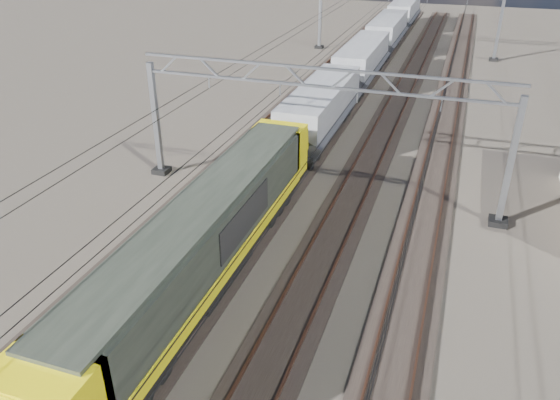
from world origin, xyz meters
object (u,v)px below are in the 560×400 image
(catenary_gantry_mid, at_px, (317,129))
(hopper_wagon_third, at_px, (387,31))
(catenary_gantry_far, at_px, (406,17))
(hopper_wagon_fourth, at_px, (404,12))
(hopper_wagon_lead, at_px, (321,107))
(hopper_wagon_mid, at_px, (362,60))
(locomotive, at_px, (205,237))

(catenary_gantry_mid, height_order, hopper_wagon_third, catenary_gantry_mid)
(catenary_gantry_far, distance_m, hopper_wagon_fourth, 15.28)
(catenary_gantry_mid, distance_m, catenary_gantry_far, 36.00)
(catenary_gantry_mid, height_order, hopper_wagon_lead, catenary_gantry_mid)
(hopper_wagon_lead, distance_m, hopper_wagon_mid, 14.20)
(catenary_gantry_far, bearing_deg, hopper_wagon_mid, -98.52)
(catenary_gantry_far, bearing_deg, catenary_gantry_mid, -90.00)
(locomotive, distance_m, hopper_wagon_mid, 31.90)
(hopper_wagon_third, xyz_separation_m, hopper_wagon_fourth, (0.00, 14.20, 0.00))
(catenary_gantry_mid, distance_m, hopper_wagon_fourth, 51.12)
(hopper_wagon_third, height_order, hopper_wagon_fourth, same)
(hopper_wagon_mid, bearing_deg, hopper_wagon_third, 90.00)
(hopper_wagon_lead, bearing_deg, hopper_wagon_third, 90.00)
(locomotive, bearing_deg, hopper_wagon_third, 90.00)
(hopper_wagon_lead, relative_size, hopper_wagon_fourth, 1.00)
(catenary_gantry_far, xyz_separation_m, locomotive, (-2.00, -45.24, -1.58))
(hopper_wagon_lead, bearing_deg, catenary_gantry_far, 85.85)
(hopper_wagon_third, distance_m, hopper_wagon_fourth, 14.20)
(hopper_wagon_mid, height_order, hopper_wagon_third, same)
(catenary_gantry_mid, xyz_separation_m, locomotive, (-2.00, -9.24, -1.58))
(locomotive, xyz_separation_m, hopper_wagon_third, (-0.00, 46.10, -0.09))
(catenary_gantry_mid, height_order, hopper_wagon_mid, catenary_gantry_mid)
(catenary_gantry_mid, xyz_separation_m, catenary_gantry_far, (0.00, 36.00, 0.00))
(catenary_gantry_far, xyz_separation_m, hopper_wagon_fourth, (-2.00, 15.05, -1.67))
(catenary_gantry_far, relative_size, hopper_wagon_third, 1.53)
(hopper_wagon_fourth, bearing_deg, locomotive, -90.00)
(catenary_gantry_mid, height_order, hopper_wagon_fourth, catenary_gantry_mid)
(catenary_gantry_mid, xyz_separation_m, hopper_wagon_third, (-2.00, 36.85, -1.67))
(hopper_wagon_mid, bearing_deg, hopper_wagon_fourth, 90.00)
(catenary_gantry_far, height_order, hopper_wagon_mid, catenary_gantry_far)
(locomotive, distance_m, hopper_wagon_lead, 17.70)
(locomotive, xyz_separation_m, hopper_wagon_mid, (-0.00, 31.90, -0.09))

